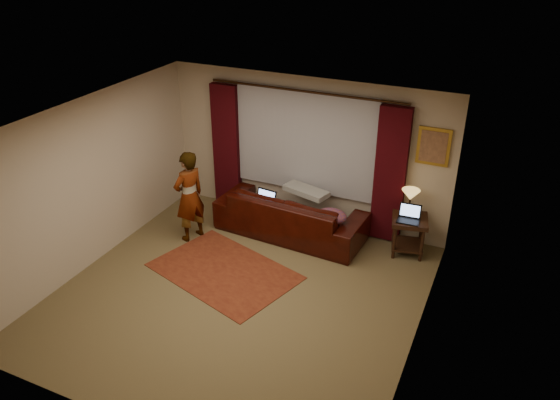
# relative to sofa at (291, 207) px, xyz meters

# --- Properties ---
(floor) EXTENTS (5.00, 5.00, 0.01)m
(floor) POSITION_rel_sofa_xyz_m (0.02, -1.90, -0.52)
(floor) COLOR brown
(floor) RESTS_ON ground
(ceiling) EXTENTS (5.00, 5.00, 0.02)m
(ceiling) POSITION_rel_sofa_xyz_m (0.02, -1.90, 2.09)
(ceiling) COLOR silver
(ceiling) RESTS_ON ground
(wall_back) EXTENTS (5.00, 0.02, 2.60)m
(wall_back) POSITION_rel_sofa_xyz_m (0.02, 0.60, 0.79)
(wall_back) COLOR #BEAD93
(wall_back) RESTS_ON ground
(wall_front) EXTENTS (5.00, 0.02, 2.60)m
(wall_front) POSITION_rel_sofa_xyz_m (0.02, -4.40, 0.79)
(wall_front) COLOR #BEAD93
(wall_front) RESTS_ON ground
(wall_left) EXTENTS (0.02, 5.00, 2.60)m
(wall_left) POSITION_rel_sofa_xyz_m (-2.48, -1.90, 0.79)
(wall_left) COLOR #BEAD93
(wall_left) RESTS_ON ground
(wall_right) EXTENTS (0.02, 5.00, 2.60)m
(wall_right) POSITION_rel_sofa_xyz_m (2.52, -1.90, 0.79)
(wall_right) COLOR #BEAD93
(wall_right) RESTS_ON ground
(sheer_curtain) EXTENTS (2.50, 0.05, 1.80)m
(sheer_curtain) POSITION_rel_sofa_xyz_m (0.02, 0.54, 0.99)
(sheer_curtain) COLOR #9B9BA3
(sheer_curtain) RESTS_ON wall_back
(drape_left) EXTENTS (0.50, 0.14, 2.30)m
(drape_left) POSITION_rel_sofa_xyz_m (-1.48, 0.49, 0.67)
(drape_left) COLOR #33050A
(drape_left) RESTS_ON floor
(drape_right) EXTENTS (0.50, 0.14, 2.30)m
(drape_right) POSITION_rel_sofa_xyz_m (1.52, 0.49, 0.67)
(drape_right) COLOR #33050A
(drape_right) RESTS_ON floor
(curtain_rod) EXTENTS (0.04, 0.04, 3.40)m
(curtain_rod) POSITION_rel_sofa_xyz_m (0.02, 0.49, 1.87)
(curtain_rod) COLOR black
(curtain_rod) RESTS_ON wall_back
(picture_frame) EXTENTS (0.50, 0.04, 0.60)m
(picture_frame) POSITION_rel_sofa_xyz_m (2.12, 0.57, 1.24)
(picture_frame) COLOR #BD8F2E
(picture_frame) RESTS_ON wall_back
(sofa) EXTENTS (2.61, 1.26, 1.03)m
(sofa) POSITION_rel_sofa_xyz_m (0.00, 0.00, 0.00)
(sofa) COLOR black
(sofa) RESTS_ON floor
(throw_blanket) EXTENTS (0.84, 0.52, 0.09)m
(throw_blanket) POSITION_rel_sofa_xyz_m (0.18, 0.23, 0.51)
(throw_blanket) COLOR gray
(throw_blanket) RESTS_ON sofa
(clothing_pile) EXTENTS (0.52, 0.41, 0.21)m
(clothing_pile) POSITION_rel_sofa_xyz_m (0.79, -0.19, 0.10)
(clothing_pile) COLOR brown
(clothing_pile) RESTS_ON sofa
(laptop_sofa) EXTENTS (0.41, 0.43, 0.26)m
(laptop_sofa) POSITION_rel_sofa_xyz_m (-0.44, -0.20, 0.13)
(laptop_sofa) COLOR black
(laptop_sofa) RESTS_ON sofa
(area_rug) EXTENTS (2.47, 2.00, 0.01)m
(area_rug) POSITION_rel_sofa_xyz_m (-0.48, -1.48, -0.51)
(area_rug) COLOR maroon
(area_rug) RESTS_ON floor
(end_table) EXTENTS (0.66, 0.66, 0.64)m
(end_table) POSITION_rel_sofa_xyz_m (1.96, 0.23, -0.19)
(end_table) COLOR black
(end_table) RESTS_ON floor
(tiffany_lamp) EXTENTS (0.37, 0.37, 0.46)m
(tiffany_lamp) POSITION_rel_sofa_xyz_m (1.91, 0.29, 0.35)
(tiffany_lamp) COLOR olive
(tiffany_lamp) RESTS_ON end_table
(laptop_table) EXTENTS (0.36, 0.39, 0.25)m
(laptop_table) POSITION_rel_sofa_xyz_m (1.95, 0.11, 0.25)
(laptop_table) COLOR black
(laptop_table) RESTS_ON end_table
(person) EXTENTS (0.59, 0.59, 1.57)m
(person) POSITION_rel_sofa_xyz_m (-1.47, -0.81, 0.27)
(person) COLOR gray
(person) RESTS_ON floor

